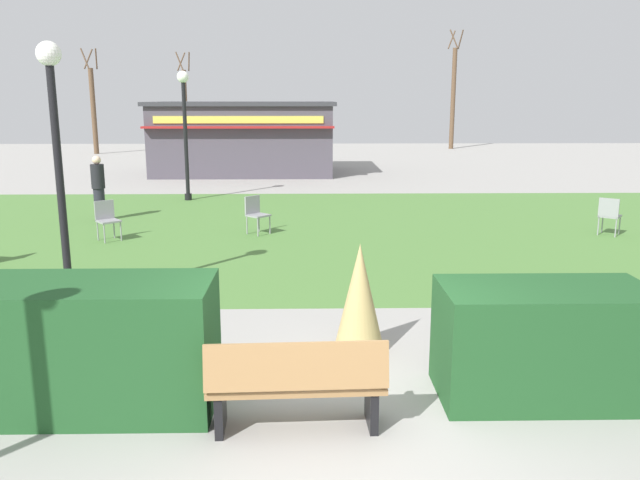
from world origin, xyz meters
TOP-DOWN VIEW (x-y plane):
  - ground_plane at (0.00, 0.00)m, footprint 80.00×80.00m
  - lawn_patch at (0.00, 9.62)m, footprint 36.00×12.00m
  - park_bench at (-0.47, -0.04)m, footprint 1.72×0.59m
  - hedge_left at (-2.68, 0.48)m, footprint 2.73×1.10m
  - hedge_right at (2.14, 0.66)m, footprint 2.19×1.10m
  - ornamental_grass_behind_left at (-2.33, 1.34)m, footprint 0.79×0.79m
  - ornamental_grass_behind_right at (0.29, 1.92)m, footprint 0.65×0.65m
  - lamppost_mid at (-4.09, 4.03)m, footprint 0.36×0.36m
  - lamppost_far at (-4.11, 14.34)m, footprint 0.36×0.36m
  - food_kiosk at (-3.02, 21.91)m, footprint 7.61×5.19m
  - cafe_chair_west at (6.63, 8.79)m, footprint 0.62×0.62m
  - cafe_chair_east at (-1.58, 9.18)m, footprint 0.62×0.62m
  - cafe_chair_center at (-4.86, 8.53)m, footprint 0.62×0.62m
  - person_strolling at (-5.77, 10.92)m, footprint 0.34×0.34m
  - parked_car_west_slot at (-4.59, 28.34)m, footprint 4.36×2.37m
  - tree_left_bg at (-7.97, 35.21)m, footprint 0.91×0.96m
  - tree_right_bg at (8.75, 35.12)m, footprint 0.91×0.96m
  - tree_center_bg at (-12.52, 31.72)m, footprint 0.91×0.96m

SIDE VIEW (x-z plane):
  - ground_plane at x=0.00m, z-range 0.00..0.00m
  - lawn_patch at x=0.00m, z-range 0.00..0.01m
  - park_bench at x=-0.47m, z-range 0.01..0.96m
  - ornamental_grass_behind_left at x=-2.33m, z-range 0.00..0.98m
  - cafe_chair_west at x=6.63m, z-range 0.08..0.97m
  - cafe_chair_east at x=-1.58m, z-range 0.08..0.97m
  - cafe_chair_center at x=-4.86m, z-range 0.08..0.97m
  - hedge_right at x=2.14m, z-range 0.00..1.21m
  - parked_car_west_slot at x=-4.59m, z-range 0.04..1.24m
  - hedge_left at x=-2.68m, z-range 0.00..1.34m
  - ornamental_grass_behind_right at x=0.29m, z-range 0.00..1.40m
  - person_strolling at x=-5.77m, z-range 0.02..1.71m
  - food_kiosk at x=-3.02m, z-range 0.01..3.00m
  - lamppost_mid at x=-4.09m, z-range 0.52..4.46m
  - lamppost_far at x=-4.11m, z-range 0.52..4.46m
  - tree_center_bg at x=-12.52m, z-range -0.36..5.48m
  - tree_left_bg at x=-7.97m, z-range -0.36..5.53m
  - tree_right_bg at x=8.75m, z-range -0.37..6.85m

